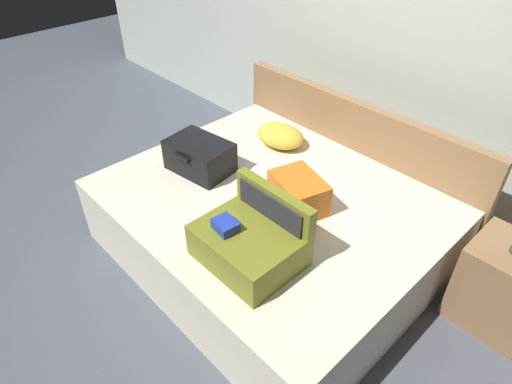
# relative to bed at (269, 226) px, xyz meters

# --- Properties ---
(ground_plane) EXTENTS (12.00, 12.00, 0.00)m
(ground_plane) POSITION_rel_bed_xyz_m (0.00, -0.40, -0.25)
(ground_plane) COLOR #4C515B
(back_wall) EXTENTS (8.00, 0.10, 2.60)m
(back_wall) POSITION_rel_bed_xyz_m (0.00, 1.25, 1.05)
(back_wall) COLOR #B7C1B2
(back_wall) RESTS_ON ground
(bed) EXTENTS (2.02, 1.65, 0.50)m
(bed) POSITION_rel_bed_xyz_m (0.00, 0.00, 0.00)
(bed) COLOR beige
(bed) RESTS_ON ground
(headboard) EXTENTS (2.06, 0.08, 0.86)m
(headboard) POSITION_rel_bed_xyz_m (0.00, 0.87, 0.18)
(headboard) COLOR olive
(headboard) RESTS_ON ground
(hard_case_large) EXTENTS (0.52, 0.43, 0.37)m
(hard_case_large) POSITION_rel_bed_xyz_m (0.30, -0.46, 0.37)
(hard_case_large) COLOR olive
(hard_case_large) RESTS_ON bed
(hard_case_medium) EXTENTS (0.46, 0.35, 0.21)m
(hard_case_medium) POSITION_rel_bed_xyz_m (-0.54, -0.13, 0.36)
(hard_case_medium) COLOR black
(hard_case_medium) RESTS_ON bed
(hard_case_small) EXTENTS (0.40, 0.34, 0.21)m
(hard_case_small) POSITION_rel_bed_xyz_m (0.19, 0.05, 0.35)
(hard_case_small) COLOR #D16619
(hard_case_small) RESTS_ON bed
(pillow_near_headboard) EXTENTS (0.40, 0.32, 0.15)m
(pillow_near_headboard) POSITION_rel_bed_xyz_m (-0.40, 0.50, 0.32)
(pillow_near_headboard) COLOR gold
(pillow_near_headboard) RESTS_ON bed
(nightstand) EXTENTS (0.44, 0.40, 0.54)m
(nightstand) POSITION_rel_bed_xyz_m (1.29, 0.58, 0.02)
(nightstand) COLOR olive
(nightstand) RESTS_ON ground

